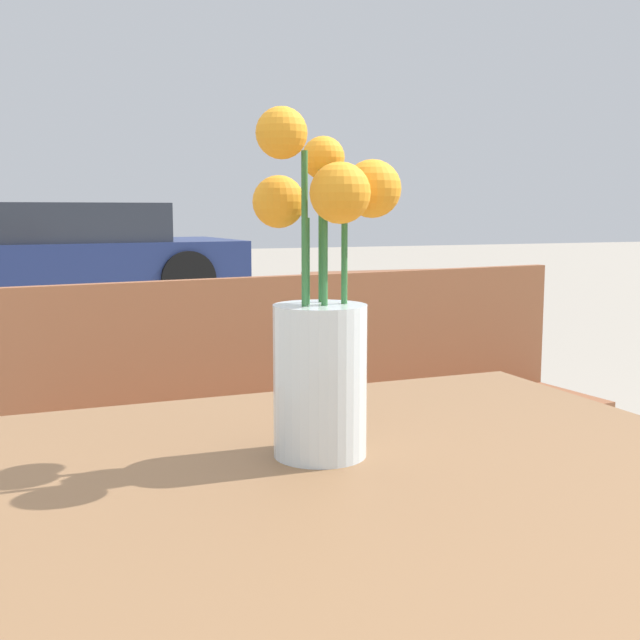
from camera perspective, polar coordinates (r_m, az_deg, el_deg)
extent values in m
cube|color=brown|center=(0.84, 7.44, -12.60)|extent=(0.84, 0.94, 0.03)
cylinder|color=brown|center=(1.48, 11.59, -19.33)|extent=(0.05, 0.05, 0.73)
cylinder|color=silver|center=(0.90, 0.00, -4.34)|extent=(0.11, 0.11, 0.17)
cylinder|color=silver|center=(0.91, 0.00, -6.46)|extent=(0.09, 0.09, 0.10)
cylinder|color=#337038|center=(0.90, 1.72, -0.55)|extent=(0.01, 0.01, 0.27)
sphere|color=orange|center=(0.91, 3.67, 9.30)|extent=(0.07, 0.07, 0.07)
cylinder|color=#337038|center=(0.92, 0.11, 0.87)|extent=(0.01, 0.01, 0.31)
sphere|color=orange|center=(0.94, 0.23, 11.45)|extent=(0.05, 0.05, 0.05)
cylinder|color=#337038|center=(0.90, -0.94, -0.99)|extent=(0.01, 0.01, 0.26)
sphere|color=orange|center=(0.90, -2.96, 8.40)|extent=(0.06, 0.06, 0.06)
cylinder|color=#337038|center=(0.87, -1.09, 1.13)|extent=(0.01, 0.01, 0.33)
sphere|color=orange|center=(0.85, -2.75, 13.16)|extent=(0.05, 0.05, 0.05)
cylinder|color=#337038|center=(0.89, 0.32, -0.89)|extent=(0.01, 0.01, 0.27)
sphere|color=orange|center=(0.85, 1.44, 9.02)|extent=(0.06, 0.06, 0.06)
cube|color=brown|center=(2.23, 1.54, -7.61)|extent=(1.76, 0.57, 0.02)
cube|color=brown|center=(2.32, -0.39, -1.67)|extent=(1.72, 0.25, 0.40)
cube|color=brown|center=(2.76, 16.37, -9.72)|extent=(0.10, 0.33, 0.43)
cube|color=brown|center=(2.05, -19.18, -16.10)|extent=(0.10, 0.33, 0.43)
cube|color=brown|center=(3.45, 6.59, 2.93)|extent=(0.83, 0.69, 0.03)
cylinder|color=brown|center=(3.14, 2.88, -4.51)|extent=(0.05, 0.05, 0.73)
cylinder|color=brown|center=(3.43, 13.50, -3.63)|extent=(0.05, 0.05, 0.73)
cylinder|color=brown|center=(3.63, -0.14, -2.81)|extent=(0.05, 0.05, 0.73)
cylinder|color=brown|center=(3.89, 9.39, -2.19)|extent=(0.05, 0.05, 0.73)
cube|color=navy|center=(9.23, -17.91, 3.63)|extent=(3.94, 1.97, 0.55)
cube|color=#2D333D|center=(9.21, -18.03, 6.63)|extent=(2.22, 1.69, 0.41)
cylinder|color=black|center=(10.23, -11.95, 3.57)|extent=(0.61, 0.23, 0.60)
cylinder|color=black|center=(8.72, -9.43, 2.92)|extent=(0.61, 0.23, 0.60)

